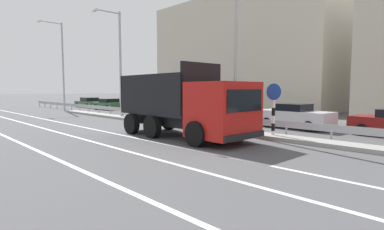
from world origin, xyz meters
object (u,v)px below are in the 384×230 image
parked_car_3 (176,108)px  parked_car_0 (89,102)px  parked_car_1 (109,104)px  dump_truck (197,111)px  street_lamp_2 (233,20)px  parked_car_4 (226,112)px  parked_car_2 (139,105)px  parked_car_5 (294,116)px  street_lamp_0 (61,62)px  median_road_sign (273,109)px  street_lamp_1 (118,60)px

parked_car_3 → parked_car_0: bearing=90.1°
parked_car_1 → parked_car_3: bearing=-94.3°
dump_truck → street_lamp_2: 5.07m
dump_truck → parked_car_4: size_ratio=1.65×
dump_truck → parked_car_3: 12.34m
parked_car_2 → parked_car_5: size_ratio=0.91×
parked_car_3 → parked_car_4: parked_car_4 is taller
parked_car_0 → parked_car_4: size_ratio=1.06×
street_lamp_2 → parked_car_3: (-9.99, 4.90, -5.06)m
parked_car_2 → parked_car_0: bearing=-86.4°
parked_car_2 → parked_car_5: (16.76, -0.41, 0.02)m
parked_car_0 → parked_car_1: parked_car_0 is taller
street_lamp_2 → parked_car_4: street_lamp_2 is taller
street_lamp_0 → parked_car_5: street_lamp_0 is taller
dump_truck → street_lamp_0: size_ratio=0.82×
parked_car_5 → parked_car_1: bearing=-87.7°
parked_car_0 → parked_car_5: 28.26m
parked_car_0 → parked_car_5: size_ratio=1.12×
parked_car_3 → parked_car_2: bearing=90.7°
median_road_sign → street_lamp_1: (-13.74, 0.01, 3.23)m
parked_car_2 → street_lamp_2: bearing=77.2°
median_road_sign → parked_car_5: bearing=104.6°
median_road_sign → parked_car_2: median_road_sign is taller
street_lamp_2 → parked_car_1: (-21.65, 4.87, -5.10)m
street_lamp_0 → parked_car_1: 6.61m
street_lamp_0 → parked_car_5: (24.17, 4.25, -4.41)m
parked_car_2 → street_lamp_0: bearing=-53.2°
parked_car_1 → parked_car_4: bearing=-95.6°
parked_car_3 → parked_car_5: bearing=-91.3°
parked_car_3 → street_lamp_2: bearing=-115.3°
street_lamp_2 → parked_car_4: bearing=132.1°
dump_truck → street_lamp_0: (-22.99, 2.70, 3.84)m
dump_truck → street_lamp_0: street_lamp_0 is taller
street_lamp_2 → median_road_sign: bearing=7.6°
median_road_sign → parked_car_4: size_ratio=0.57×
parked_car_3 → parked_car_5: parked_car_5 is taller
parked_car_4 → dump_truck: bearing=-148.1°
street_lamp_1 → street_lamp_2: size_ratio=0.80×
street_lamp_1 → street_lamp_2: street_lamp_2 is taller
street_lamp_1 → parked_car_5: (12.63, 4.21, -3.88)m
dump_truck → parked_car_2: bearing=-114.2°
dump_truck → parked_car_4: bearing=-149.2°
street_lamp_0 → parked_car_3: (13.10, 4.65, -4.47)m
street_lamp_1 → parked_car_0: 16.82m
parked_car_4 → median_road_sign: bearing=-121.9°
street_lamp_2 → parked_car_1: 22.77m
street_lamp_2 → parked_car_0: (-27.18, 5.12, -5.09)m
street_lamp_1 → parked_car_2: (-4.13, 4.61, -3.90)m
street_lamp_1 → parked_car_2: street_lamp_1 is taller
street_lamp_0 → parked_car_1: bearing=72.7°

